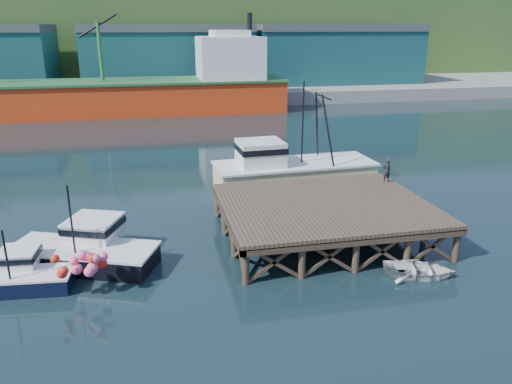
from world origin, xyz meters
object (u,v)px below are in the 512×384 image
object	(u,v)px
trawler	(291,168)
dockworker	(387,170)
boat_black	(86,249)
dinghy	(419,270)
boat_navy	(16,275)

from	to	relation	value
trawler	dockworker	xyz separation A→B (m)	(4.70, -6.21, 1.24)
boat_black	dinghy	xyz separation A→B (m)	(16.36, -5.06, -0.50)
boat_black	dockworker	bearing A→B (deg)	33.31
trawler	dinghy	size ratio (longest dim) A/B	3.52
boat_black	trawler	distance (m)	17.27
dockworker	boat_black	bearing A→B (deg)	5.85
dockworker	trawler	bearing A→B (deg)	-58.33
boat_black	dockworker	world-z (taller)	boat_black
boat_navy	trawler	world-z (taller)	trawler
boat_navy	trawler	distance (m)	20.88
boat_navy	dinghy	world-z (taller)	boat_navy
trawler	dockworker	bearing A→B (deg)	-55.33
trawler	dinghy	bearing A→B (deg)	-83.80
boat_black	dinghy	world-z (taller)	boat_black
boat_navy	dockworker	size ratio (longest dim) A/B	3.41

